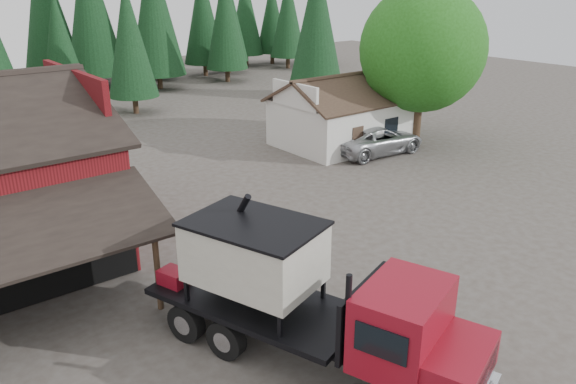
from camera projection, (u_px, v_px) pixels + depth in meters
ground at (326, 281)px, 20.64m from camera, size 120.00×120.00×0.00m
farmhouse at (342, 119)px, 37.09m from camera, size 8.60×6.42×4.65m
deciduous_tree at (423, 54)px, 35.68m from camera, size 8.00×8.00×10.20m
conifer_backdrop at (20, 99)px, 51.42m from camera, size 76.00×16.00×16.00m
near_pine_b at (129, 39)px, 43.99m from camera, size 3.96×3.96×10.40m
near_pine_c at (317, 20)px, 49.96m from camera, size 4.84×4.84×12.40m
feed_truck at (306, 295)px, 15.68m from camera, size 5.82×10.48×4.58m
silver_car at (377, 140)px, 35.32m from camera, size 6.53×3.41×1.76m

